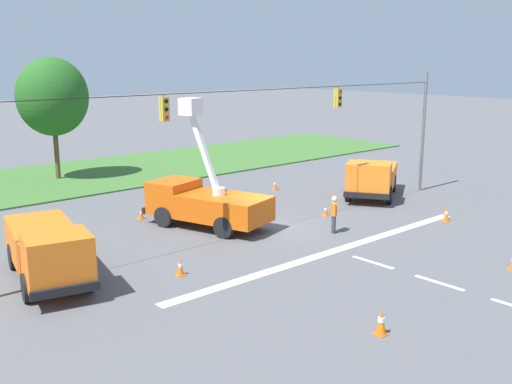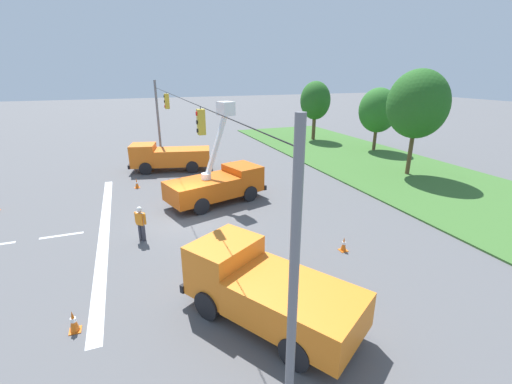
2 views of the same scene
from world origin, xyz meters
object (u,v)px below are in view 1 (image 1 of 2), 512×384
object	(u,v)px
traffic_cone_far_left	(326,210)
traffic_cone_centre_line	(141,213)
utility_truck_support_far	(48,249)
traffic_cone_lane_edge_a	(40,233)
tree_centre	(53,97)
traffic_cone_lane_edge_b	(381,321)
utility_truck_support_near	(372,177)
traffic_cone_foreground_left	(275,185)
traffic_cone_foreground_right	(446,214)
road_worker	(334,212)
traffic_cone_far_right	(180,267)
utility_truck_bucket_lift	(205,201)

from	to	relation	value
traffic_cone_far_left	traffic_cone_centre_line	bearing A→B (deg)	141.92
utility_truck_support_far	traffic_cone_lane_edge_a	distance (m)	5.20
tree_centre	traffic_cone_lane_edge_b	size ratio (longest dim) A/B	9.77
utility_truck_support_near	utility_truck_support_far	world-z (taller)	utility_truck_support_near
tree_centre	traffic_cone_lane_edge_a	world-z (taller)	tree_centre
utility_truck_support_near	traffic_cone_foreground_left	world-z (taller)	utility_truck_support_near
traffic_cone_foreground_right	traffic_cone_centre_line	size ratio (longest dim) A/B	1.30
tree_centre	traffic_cone_foreground_left	size ratio (longest dim) A/B	11.84
road_worker	traffic_cone_far_right	xyz separation A→B (m)	(-8.57, 0.13, -0.68)
utility_truck_support_far	traffic_cone_lane_edge_a	xyz separation A→B (m)	(1.65, 4.87, -0.80)
traffic_cone_lane_edge_b	traffic_cone_lane_edge_a	bearing A→B (deg)	103.66
traffic_cone_foreground_left	traffic_cone_lane_edge_b	distance (m)	20.10
traffic_cone_foreground_right	traffic_cone_far_left	bearing A→B (deg)	128.08
utility_truck_support_near	traffic_cone_foreground_right	bearing A→B (deg)	-104.85
traffic_cone_foreground_right	traffic_cone_centre_line	bearing A→B (deg)	136.55
tree_centre	traffic_cone_lane_edge_b	world-z (taller)	tree_centre
road_worker	traffic_cone_lane_edge_a	size ratio (longest dim) A/B	2.20
utility_truck_support_far	traffic_cone_foreground_left	world-z (taller)	utility_truck_support_far
tree_centre	utility_truck_support_near	distance (m)	21.18
road_worker	utility_truck_support_far	bearing A→B (deg)	166.85
utility_truck_support_far	traffic_cone_far_right	distance (m)	4.86
utility_truck_bucket_lift	traffic_cone_foreground_left	bearing A→B (deg)	24.42
tree_centre	utility_truck_support_far	bearing A→B (deg)	-114.69
traffic_cone_far_right	road_worker	bearing A→B (deg)	-0.85
traffic_cone_foreground_left	traffic_cone_lane_edge_a	xyz separation A→B (m)	(-15.21, -0.84, 0.07)
traffic_cone_far_left	traffic_cone_centre_line	size ratio (longest dim) A/B	1.05
traffic_cone_lane_edge_b	traffic_cone_far_right	distance (m)	8.22
road_worker	traffic_cone_far_right	world-z (taller)	road_worker
tree_centre	traffic_cone_far_left	size ratio (longest dim) A/B	13.32
utility_truck_bucket_lift	traffic_cone_far_left	world-z (taller)	utility_truck_bucket_lift
utility_truck_support_far	traffic_cone_far_right	xyz separation A→B (m)	(3.89, -2.78, -0.87)
traffic_cone_foreground_left	traffic_cone_lane_edge_b	size ratio (longest dim) A/B	0.83
traffic_cone_foreground_right	traffic_cone_centre_line	distance (m)	15.41
traffic_cone_foreground_right	utility_truck_bucket_lift	bearing A→B (deg)	142.82
traffic_cone_foreground_right	traffic_cone_far_left	size ratio (longest dim) A/B	1.24
tree_centre	utility_truck_support_near	xyz separation A→B (m)	(11.66, -17.14, -4.35)
traffic_cone_foreground_left	traffic_cone_far_left	xyz separation A→B (m)	(-2.34, -6.29, -0.04)
traffic_cone_lane_edge_b	traffic_cone_centre_line	bearing A→B (deg)	84.39
traffic_cone_foreground_left	traffic_cone_far_left	size ratio (longest dim) A/B	1.12
utility_truck_support_far	traffic_cone_far_right	size ratio (longest dim) A/B	10.21
tree_centre	traffic_cone_far_right	xyz separation A→B (m)	(-4.25, -20.49, -5.20)
utility_truck_support_near	traffic_cone_lane_edge_b	world-z (taller)	utility_truck_support_near
traffic_cone_foreground_right	traffic_cone_lane_edge_a	size ratio (longest dim) A/B	0.93
traffic_cone_far_left	traffic_cone_lane_edge_a	bearing A→B (deg)	157.08
utility_truck_support_near	traffic_cone_centre_line	world-z (taller)	utility_truck_support_near
utility_truck_support_near	traffic_cone_foreground_left	distance (m)	5.98
utility_truck_support_near	traffic_cone_far_right	size ratio (longest dim) A/B	9.54
traffic_cone_lane_edge_a	utility_truck_support_far	bearing A→B (deg)	-108.73
utility_truck_bucket_lift	traffic_cone_lane_edge_b	size ratio (longest dim) A/B	8.00
utility_truck_support_far	traffic_cone_centre_line	world-z (taller)	utility_truck_support_far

